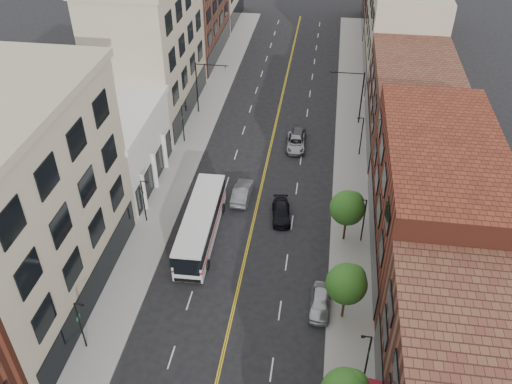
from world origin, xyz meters
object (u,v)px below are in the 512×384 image
at_px(city_bus, 201,223).
at_px(car_lane_b, 296,143).
at_px(car_lane_c, 297,137).
at_px(car_lane_a, 281,212).
at_px(car_lane_behind, 242,192).
at_px(car_parked_far, 320,302).

height_order(city_bus, car_lane_b, city_bus).
bearing_deg(car_lane_c, city_bus, -107.93).
bearing_deg(car_lane_a, car_lane_behind, 140.99).
height_order(city_bus, car_lane_c, city_bus).
distance_m(city_bus, car_parked_far, 14.37).
height_order(city_bus, car_lane_behind, city_bus).
xyz_separation_m(car_lane_b, car_lane_c, (0.07, 1.30, 0.09)).
bearing_deg(car_lane_behind, city_bus, 69.43).
distance_m(city_bus, car_lane_behind, 7.76).
xyz_separation_m(car_parked_far, car_lane_b, (-4.27, 25.97, -0.07)).
bearing_deg(car_parked_far, car_lane_a, 113.09).
xyz_separation_m(car_lane_a, car_lane_b, (0.36, 14.06, 0.03)).
relative_size(city_bus, car_lane_a, 2.83).
height_order(car_lane_behind, car_lane_b, car_lane_behind).
distance_m(car_lane_behind, car_lane_a, 5.35).
relative_size(city_bus, car_lane_behind, 2.60).
bearing_deg(car_parked_far, city_bus, 149.90).
height_order(car_lane_a, car_lane_b, car_lane_b).
xyz_separation_m(city_bus, car_lane_b, (7.89, 18.39, -1.23)).
height_order(city_bus, car_lane_a, city_bus).
height_order(car_parked_far, car_lane_b, car_parked_far).
bearing_deg(car_lane_b, car_lane_behind, -117.11).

